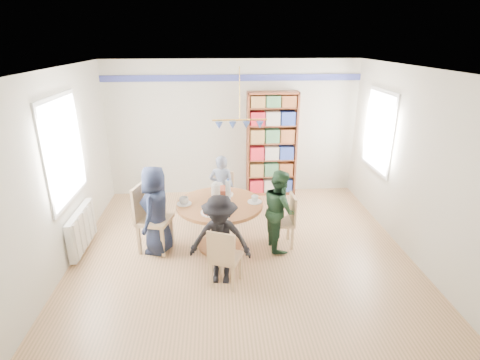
{
  "coord_description": "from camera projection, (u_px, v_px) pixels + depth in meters",
  "views": [
    {
      "loc": [
        -0.36,
        -4.89,
        3.08
      ],
      "look_at": [
        0.0,
        0.4,
        1.05
      ],
      "focal_mm": 28.0,
      "sensor_mm": 36.0,
      "label": 1
    }
  ],
  "objects": [
    {
      "name": "ground",
      "position": [
        242.0,
        254.0,
        5.67
      ],
      "size": [
        5.0,
        5.0,
        0.0
      ],
      "primitive_type": "plane",
      "color": "tan"
    },
    {
      "name": "room_shell",
      "position": [
        221.0,
        134.0,
        5.88
      ],
      "size": [
        5.0,
        5.0,
        5.0
      ],
      "color": "white",
      "rests_on": "ground"
    },
    {
      "name": "radiator",
      "position": [
        82.0,
        229.0,
        5.68
      ],
      "size": [
        0.12,
        1.0,
        0.6
      ],
      "color": "silver",
      "rests_on": "ground"
    },
    {
      "name": "dining_table",
      "position": [
        220.0,
        214.0,
        5.68
      ],
      "size": [
        1.3,
        1.3,
        0.75
      ],
      "color": "#955730",
      "rests_on": "ground"
    },
    {
      "name": "chair_left",
      "position": [
        149.0,
        215.0,
        5.63
      ],
      "size": [
        0.57,
        0.57,
        1.05
      ],
      "color": "#D5B083",
      "rests_on": "ground"
    },
    {
      "name": "chair_right",
      "position": [
        286.0,
        218.0,
        5.77
      ],
      "size": [
        0.38,
        0.38,
        0.84
      ],
      "color": "#D5B083",
      "rests_on": "ground"
    },
    {
      "name": "chair_far",
      "position": [
        222.0,
        193.0,
        6.7
      ],
      "size": [
        0.48,
        0.48,
        0.85
      ],
      "color": "#D5B083",
      "rests_on": "ground"
    },
    {
      "name": "chair_near",
      "position": [
        224.0,
        256.0,
        4.78
      ],
      "size": [
        0.48,
        0.48,
        0.84
      ],
      "color": "#D5B083",
      "rests_on": "ground"
    },
    {
      "name": "person_left",
      "position": [
        156.0,
        210.0,
        5.54
      ],
      "size": [
        0.57,
        0.74,
        1.36
      ],
      "primitive_type": "imported",
      "rotation": [
        0.0,
        0.0,
        -1.8
      ],
      "color": "#171D32",
      "rests_on": "ground"
    },
    {
      "name": "person_right",
      "position": [
        280.0,
        210.0,
        5.67
      ],
      "size": [
        0.54,
        0.66,
        1.26
      ],
      "primitive_type": "imported",
      "rotation": [
        0.0,
        0.0,
        1.68
      ],
      "color": "#1B3621",
      "rests_on": "ground"
    },
    {
      "name": "person_far",
      "position": [
        222.0,
        188.0,
        6.54
      ],
      "size": [
        0.49,
        0.38,
        1.21
      ],
      "primitive_type": "imported",
      "rotation": [
        0.0,
        0.0,
        2.93
      ],
      "color": "gray",
      "rests_on": "ground"
    },
    {
      "name": "person_near",
      "position": [
        220.0,
        240.0,
        4.83
      ],
      "size": [
        0.86,
        0.58,
        1.24
      ],
      "primitive_type": "imported",
      "rotation": [
        0.0,
        0.0,
        -0.15
      ],
      "color": "black",
      "rests_on": "ground"
    },
    {
      "name": "bookshelf",
      "position": [
        272.0,
        145.0,
        7.53
      ],
      "size": [
        1.0,
        0.3,
        2.1
      ],
      "color": "brown",
      "rests_on": "ground"
    },
    {
      "name": "tableware",
      "position": [
        218.0,
        198.0,
        5.61
      ],
      "size": [
        1.28,
        1.28,
        0.34
      ],
      "color": "white",
      "rests_on": "dining_table"
    }
  ]
}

